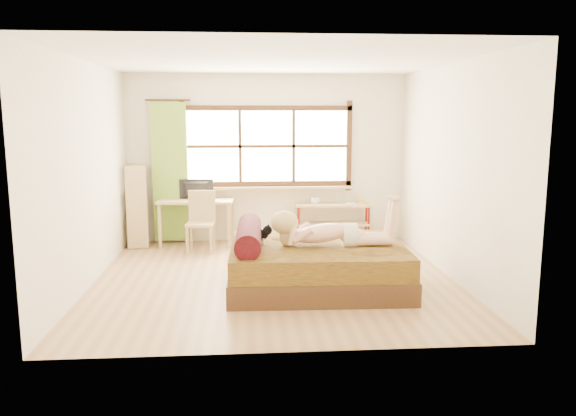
{
  "coord_description": "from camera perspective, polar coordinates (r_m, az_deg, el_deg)",
  "views": [
    {
      "loc": [
        -0.34,
        -6.88,
        2.06
      ],
      "look_at": [
        0.19,
        0.2,
        0.87
      ],
      "focal_mm": 35.0,
      "sensor_mm": 36.0,
      "label": 1
    }
  ],
  "objects": [
    {
      "name": "bed",
      "position": [
        6.79,
        2.52,
        -5.68
      ],
      "size": [
        2.13,
        1.73,
        0.79
      ],
      "rotation": [
        0.0,
        0.0,
        -0.03
      ],
      "color": "black",
      "rests_on": "floor"
    },
    {
      "name": "window",
      "position": [
        9.12,
        -2.15,
        6.03
      ],
      "size": [
        2.8,
        0.16,
        1.46
      ],
      "color": "#FFEDBF",
      "rests_on": "wall_back"
    },
    {
      "name": "bookshelf",
      "position": [
        9.15,
        -15.18,
        0.3
      ],
      "size": [
        0.43,
        0.61,
        1.28
      ],
      "rotation": [
        0.0,
        0.0,
        0.22
      ],
      "color": "tan",
      "rests_on": "floor"
    },
    {
      "name": "monitor",
      "position": [
        8.99,
        -9.34,
        1.86
      ],
      "size": [
        0.55,
        0.11,
        0.31
      ],
      "primitive_type": "imported",
      "rotation": [
        0.0,
        0.0,
        3.07
      ],
      "color": "black",
      "rests_on": "desk"
    },
    {
      "name": "kitten",
      "position": [
        6.76,
        -3.2,
        -2.58
      ],
      "size": [
        0.32,
        0.13,
        0.25
      ],
      "primitive_type": null,
      "rotation": [
        0.0,
        0.0,
        -0.03
      ],
      "color": "black",
      "rests_on": "bed"
    },
    {
      "name": "pipe_shelf",
      "position": [
        9.2,
        4.69,
        -0.59
      ],
      "size": [
        1.25,
        0.37,
        0.7
      ],
      "rotation": [
        0.0,
        0.0,
        -0.05
      ],
      "color": "tan",
      "rests_on": "floor"
    },
    {
      "name": "woman",
      "position": [
        6.65,
        4.33,
        -1.15
      ],
      "size": [
        1.47,
        0.46,
        0.63
      ],
      "primitive_type": null,
      "rotation": [
        0.0,
        0.0,
        -0.03
      ],
      "color": "#E9B296",
      "rests_on": "bed"
    },
    {
      "name": "floor",
      "position": [
        7.19,
        -1.39,
        -7.16
      ],
      "size": [
        4.5,
        4.5,
        0.0
      ],
      "primitive_type": "plane",
      "color": "#9E754C",
      "rests_on": "ground"
    },
    {
      "name": "wall_right",
      "position": [
        7.38,
        16.31,
        3.59
      ],
      "size": [
        0.0,
        4.5,
        4.5
      ],
      "primitive_type": "plane",
      "rotation": [
        1.57,
        0.0,
        -1.57
      ],
      "color": "silver",
      "rests_on": "floor"
    },
    {
      "name": "cup",
      "position": [
        9.12,
        2.76,
        0.73
      ],
      "size": [
        0.14,
        0.14,
        0.11
      ],
      "primitive_type": "imported",
      "rotation": [
        0.0,
        0.0,
        -0.05
      ],
      "color": "gray",
      "rests_on": "pipe_shelf"
    },
    {
      "name": "wall_left",
      "position": [
        7.17,
        -19.73,
        3.26
      ],
      "size": [
        0.0,
        4.5,
        4.5
      ],
      "primitive_type": "plane",
      "rotation": [
        1.57,
        0.0,
        1.57
      ],
      "color": "silver",
      "rests_on": "floor"
    },
    {
      "name": "wall_front",
      "position": [
        4.69,
        -0.06,
        0.79
      ],
      "size": [
        4.5,
        0.0,
        4.5
      ],
      "primitive_type": "plane",
      "rotation": [
        -1.57,
        0.0,
        0.0
      ],
      "color": "silver",
      "rests_on": "floor"
    },
    {
      "name": "wall_back",
      "position": [
        9.16,
        -2.15,
        5.04
      ],
      "size": [
        4.5,
        0.0,
        4.5
      ],
      "primitive_type": "plane",
      "rotation": [
        1.57,
        0.0,
        0.0
      ],
      "color": "silver",
      "rests_on": "floor"
    },
    {
      "name": "desk",
      "position": [
        8.98,
        -9.32,
        0.22
      ],
      "size": [
        1.2,
        0.62,
        0.73
      ],
      "rotation": [
        0.0,
        0.0,
        -0.07
      ],
      "color": "tan",
      "rests_on": "floor"
    },
    {
      "name": "book",
      "position": [
        9.2,
        5.85,
        0.48
      ],
      "size": [
        0.16,
        0.21,
        0.02
      ],
      "primitive_type": "imported",
      "rotation": [
        0.0,
        0.0,
        -0.05
      ],
      "color": "gray",
      "rests_on": "pipe_shelf"
    },
    {
      "name": "chair",
      "position": [
        8.63,
        -8.81,
        -0.97
      ],
      "size": [
        0.44,
        0.44,
        0.91
      ],
      "rotation": [
        0.0,
        0.0,
        -0.07
      ],
      "color": "tan",
      "rests_on": "floor"
    },
    {
      "name": "ceiling",
      "position": [
        6.92,
        -1.49,
        14.8
      ],
      "size": [
        4.5,
        4.5,
        0.0
      ],
      "primitive_type": "plane",
      "rotation": [
        3.14,
        0.0,
        0.0
      ],
      "color": "white",
      "rests_on": "wall_back"
    },
    {
      "name": "curtain",
      "position": [
        9.13,
        -11.89,
        3.57
      ],
      "size": [
        0.55,
        0.1,
        2.2
      ],
      "primitive_type": "cube",
      "color": "#518424",
      "rests_on": "wall_back"
    }
  ]
}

